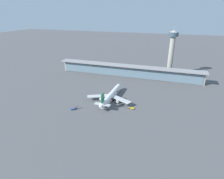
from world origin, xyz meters
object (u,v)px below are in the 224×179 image
Objects in this scene: safety_cone_alpha at (86,108)px; safety_cone_bravo at (125,113)px; service_truck_near_nose_olive at (124,99)px; service_truck_by_tail_yellow at (131,108)px; control_tower at (172,49)px; airliner_on_stand at (111,95)px; service_truck_under_wing_blue at (74,109)px; service_truck_mid_apron_white at (106,108)px.

safety_cone_alpha is 34.52m from safety_cone_bravo.
service_truck_by_tail_yellow is at bearing -55.38° from service_truck_near_nose_olive.
safety_cone_alpha is at bearing -174.85° from safety_cone_bravo.
airliner_on_stand is at bearing -116.01° from control_tower.
service_truck_by_tail_yellow is 39.14m from safety_cone_alpha.
service_truck_near_nose_olive reaches higher than safety_cone_alpha.
safety_cone_bravo is at bearing 5.15° from safety_cone_alpha.
service_truck_under_wing_blue is 27.70m from service_truck_mid_apron_white.
safety_cone_alpha is at bearing -117.52° from control_tower.
control_tower is at bearing 68.70° from service_truck_mid_apron_white.
airliner_on_stand reaches higher than service_truck_under_wing_blue.
service_truck_by_tail_yellow is (22.50, -10.57, -3.92)m from airliner_on_stand.
safety_cone_bravo is (17.13, -0.78, -0.56)m from service_truck_mid_apron_white.
service_truck_under_wing_blue reaches higher than safety_cone_alpha.
service_truck_mid_apron_white is 4.54× the size of safety_cone_bravo.
control_tower is (45.28, 116.12, 32.79)m from service_truck_mid_apron_white.
control_tower reaches higher than service_truck_mid_apron_white.
service_truck_by_tail_yellow is 9.91× the size of safety_cone_bravo.
service_truck_by_tail_yellow is 9.91× the size of safety_cone_alpha.
airliner_on_stand is 27.14m from safety_cone_alpha.
service_truck_under_wing_blue is 49.26m from service_truck_by_tail_yellow.
service_truck_mid_apron_white is 4.54× the size of safety_cone_alpha.
service_truck_near_nose_olive is at bearing 124.62° from service_truck_by_tail_yellow.
service_truck_mid_apron_white is 0.05× the size of control_tower.
safety_cone_bravo is (19.53, -19.19, -4.41)m from airliner_on_stand.
safety_cone_alpha is (-26.45, -27.49, -0.56)m from service_truck_near_nose_olive.
airliner_on_stand is 8.11× the size of service_truck_by_tail_yellow.
service_truck_under_wing_blue is at bearing -160.24° from service_truck_mid_apron_white.
safety_cone_alpha is at bearing -123.68° from airliner_on_stand.
safety_cone_alpha is at bearing -133.90° from service_truck_near_nose_olive.
safety_cone_alpha is (-62.53, -119.99, -33.34)m from control_tower.
service_truck_under_wing_blue is at bearing -148.11° from safety_cone_alpha.
service_truck_near_nose_olive is 4.65× the size of safety_cone_alpha.
airliner_on_stand reaches higher than service_truck_mid_apron_white.
service_truck_under_wing_blue reaches higher than service_truck_near_nose_olive.
service_truck_near_nose_olive is (11.60, 5.21, -3.85)m from airliner_on_stand.
airliner_on_stand is at bearing 56.32° from safety_cone_alpha.
service_truck_mid_apron_white is 17.69m from safety_cone_alpha.
control_tower is at bearing 68.69° from service_truck_near_nose_olive.
control_tower reaches higher than service_truck_under_wing_blue.
service_truck_by_tail_yellow is at bearing 21.30° from service_truck_mid_apron_white.
service_truck_near_nose_olive is at bearing 43.08° from service_truck_under_wing_blue.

